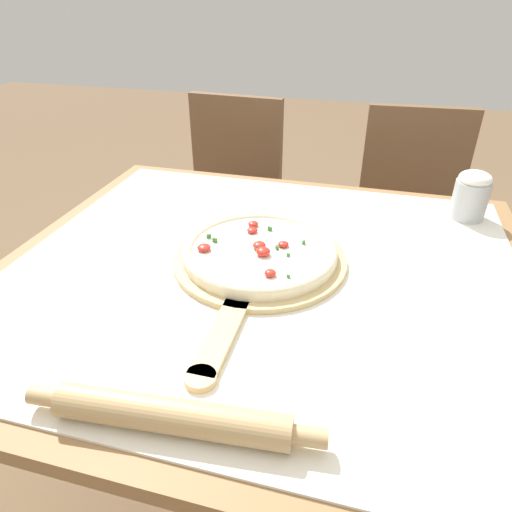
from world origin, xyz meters
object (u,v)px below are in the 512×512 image
Objects in this scene: rolling_pin at (172,416)px; flour_cup at (471,194)px; chair_right at (409,215)px; pizza_peel at (257,264)px; chair_left at (229,195)px; pizza at (260,251)px.

flour_cup reaches higher than rolling_pin.
pizza_peel is at bearing -116.09° from chair_right.
chair_right is (0.70, 0.00, 0.00)m from chair_left.
chair_right is 7.30× the size of flour_cup.
pizza_peel is at bearing -141.43° from flour_cup.
pizza is at bearing 89.31° from rolling_pin.
chair_left is at bearing 176.79° from chair_right.
pizza_peel is at bearing -89.45° from pizza.
rolling_pin is at bearing -109.29° from chair_right.
chair_right is at bearing 67.13° from pizza_peel.
pizza reaches higher than pizza_peel.
flour_cup is at bearing -28.27° from chair_left.
pizza_peel is 1.73× the size of pizza.
chair_left is at bearing 111.84° from pizza_peel.
chair_left is (-0.34, 0.86, -0.25)m from pizza_peel.
pizza is at bearing -63.75° from chair_left.
flour_cup is (0.79, -0.50, 0.30)m from chair_left.
flour_cup reaches higher than pizza.
pizza is 2.66× the size of flour_cup.
chair_right is (0.37, 1.27, -0.26)m from rolling_pin.
rolling_pin is 0.90m from flour_cup.
pizza is at bearing 90.55° from pizza_peel.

